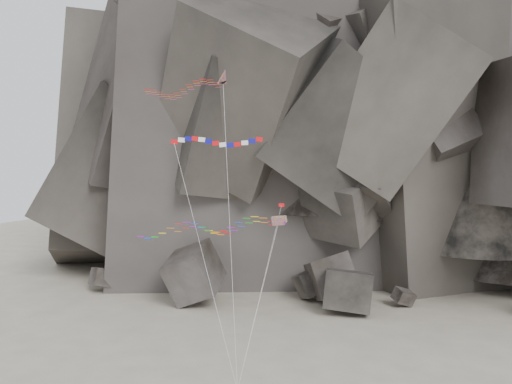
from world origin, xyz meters
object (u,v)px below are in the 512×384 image
(delta_kite, at_px, (179,89))
(parafoil_kite, at_px, (203,227))
(banner_kite, at_px, (216,143))
(pennant_kite, at_px, (274,237))

(delta_kite, xyz_separation_m, parafoil_kite, (3.46, -2.05, -13.98))
(banner_kite, relative_size, pennant_kite, 1.40)
(delta_kite, bearing_deg, parafoil_kite, -19.49)
(parafoil_kite, bearing_deg, banner_kite, 99.66)
(banner_kite, distance_m, pennant_kite, 11.75)
(delta_kite, relative_size, parafoil_kite, 1.88)
(parafoil_kite, relative_size, pennant_kite, 0.95)
(banner_kite, relative_size, parafoil_kite, 1.48)
(delta_kite, distance_m, banner_kite, 6.72)
(delta_kite, xyz_separation_m, banner_kite, (3.26, 2.09, -5.49))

